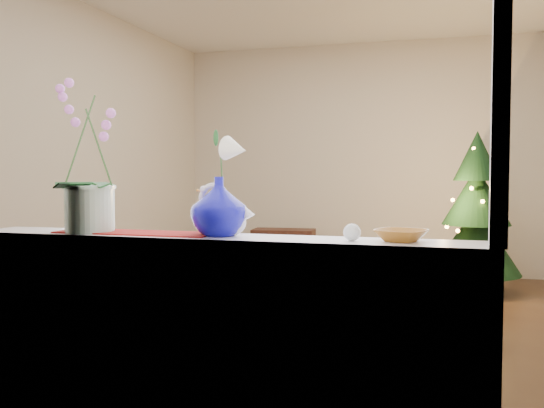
% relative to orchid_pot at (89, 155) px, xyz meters
% --- Properties ---
extents(ground, '(5.00, 5.00, 0.00)m').
position_rel_orchid_pot_xyz_m(ground, '(0.59, 2.39, -1.26)').
color(ground, '#311E14').
rests_on(ground, ground).
extents(wall_back, '(4.50, 0.10, 2.70)m').
position_rel_orchid_pot_xyz_m(wall_back, '(0.59, 4.89, 0.09)').
color(wall_back, beige).
rests_on(wall_back, ground).
extents(wall_front, '(4.50, 0.10, 2.70)m').
position_rel_orchid_pot_xyz_m(wall_front, '(0.59, -0.11, 0.09)').
color(wall_front, beige).
rests_on(wall_front, ground).
extents(wall_left, '(0.10, 5.00, 2.70)m').
position_rel_orchid_pot_xyz_m(wall_left, '(-1.66, 2.39, 0.09)').
color(wall_left, beige).
rests_on(wall_left, ground).
extents(window_apron, '(2.20, 0.08, 0.88)m').
position_rel_orchid_pot_xyz_m(window_apron, '(0.59, -0.07, -0.82)').
color(window_apron, white).
rests_on(window_apron, ground).
extents(windowsill, '(2.20, 0.26, 0.04)m').
position_rel_orchid_pot_xyz_m(windowsill, '(0.59, 0.02, -0.36)').
color(windowsill, white).
rests_on(windowsill, window_apron).
extents(window_frame, '(2.22, 0.06, 1.60)m').
position_rel_orchid_pot_xyz_m(window_frame, '(0.59, -0.08, 0.44)').
color(window_frame, white).
rests_on(window_frame, windowsill).
extents(runner, '(0.70, 0.20, 0.01)m').
position_rel_orchid_pot_xyz_m(runner, '(0.21, 0.02, -0.33)').
color(runner, maroon).
rests_on(runner, windowsill).
extents(orchid_pot, '(0.27, 0.27, 0.67)m').
position_rel_orchid_pot_xyz_m(orchid_pot, '(0.00, 0.00, 0.00)').
color(orchid_pot, white).
rests_on(orchid_pot, windowsill).
extents(swan, '(0.26, 0.15, 0.21)m').
position_rel_orchid_pot_xyz_m(swan, '(0.62, 0.04, -0.23)').
color(swan, silver).
rests_on(swan, windowsill).
extents(blue_vase, '(0.35, 0.35, 0.28)m').
position_rel_orchid_pot_xyz_m(blue_vase, '(0.60, 0.03, -0.20)').
color(blue_vase, '#060576').
rests_on(blue_vase, windowsill).
extents(lily, '(0.16, 0.09, 0.21)m').
position_rel_orchid_pot_xyz_m(lily, '(0.60, 0.03, 0.05)').
color(lily, white).
rests_on(lily, blue_vase).
extents(paperweight, '(0.07, 0.07, 0.07)m').
position_rel_orchid_pot_xyz_m(paperweight, '(1.15, -0.01, -0.30)').
color(paperweight, silver).
rests_on(paperweight, windowsill).
extents(amber_dish, '(0.21, 0.21, 0.04)m').
position_rel_orchid_pot_xyz_m(amber_dish, '(1.33, 0.03, -0.32)').
color(amber_dish, '#9B611E').
rests_on(amber_dish, windowsill).
extents(xmas_tree, '(1.11, 1.11, 1.59)m').
position_rel_orchid_pot_xyz_m(xmas_tree, '(1.75, 3.95, -0.46)').
color(xmas_tree, black).
rests_on(xmas_tree, ground).
extents(side_table, '(0.73, 0.41, 0.53)m').
position_rel_orchid_pot_xyz_m(side_table, '(-0.34, 4.39, -0.99)').
color(side_table, black).
rests_on(side_table, ground).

